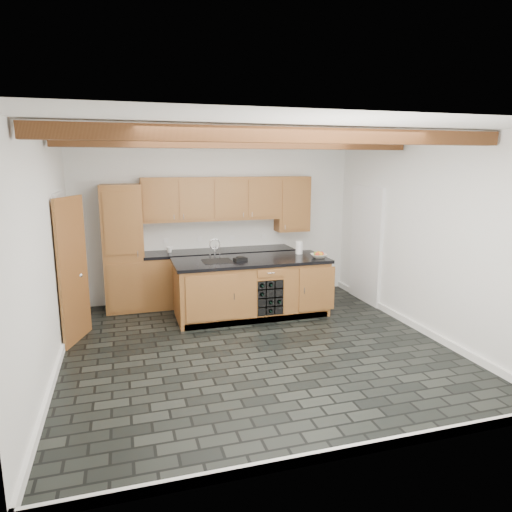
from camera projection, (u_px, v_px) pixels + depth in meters
The scene contains 10 objects.
ground at pixel (256, 347), 6.15m from camera, with size 5.00×5.00×0.00m, color black.
room_shell at pixel (239, 230), 6.33m from camera, with size 5.01×5.00×5.00m.
back_cabinetry at pixel (199, 248), 7.96m from camera, with size 3.65×0.62×2.20m.
island at pixel (252, 287), 7.35m from camera, with size 2.48×0.96×0.93m.
faucet at pixel (217, 259), 7.15m from camera, with size 0.45×0.40×0.34m.
kitchen_scale at pixel (240, 259), 7.16m from camera, with size 0.23×0.17×0.06m.
fruit_bowl at pixel (319, 256), 7.37m from camera, with size 0.26×0.26×0.06m, color beige.
fruit_cluster at pixel (319, 254), 7.37m from camera, with size 0.16×0.17×0.07m.
paper_towel at pixel (299, 248), 7.68m from camera, with size 0.12×0.12×0.21m, color white.
mug at pixel (169, 250), 7.81m from camera, with size 0.11×0.11×0.10m, color white.
Camera 1 is at (-1.64, -5.55, 2.42)m, focal length 32.00 mm.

